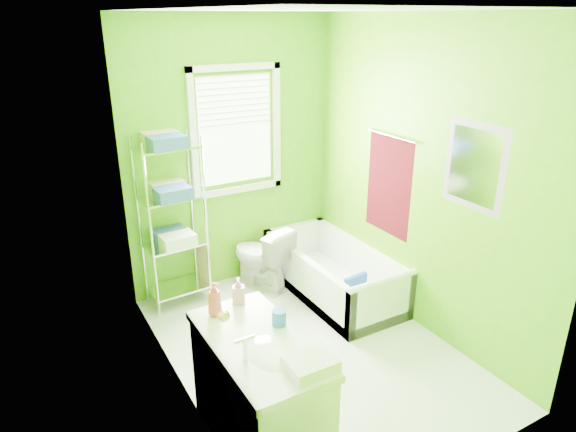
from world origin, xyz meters
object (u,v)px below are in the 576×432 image
bathtub (335,279)px  toilet (261,257)px  vanity (260,390)px  wire_shelf_unit (172,203)px

bathtub → toilet: toilet is taller
vanity → toilet: bearing=63.0°
vanity → wire_shelf_unit: (0.13, 1.96, 0.58)m
bathtub → wire_shelf_unit: size_ratio=0.94×
bathtub → wire_shelf_unit: bearing=155.0°
bathtub → vanity: size_ratio=1.50×
bathtub → wire_shelf_unit: (-1.36, 0.63, 0.84)m
wire_shelf_unit → vanity: bearing=-93.7°
bathtub → vanity: bearing=-138.2°
bathtub → vanity: vanity is taller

